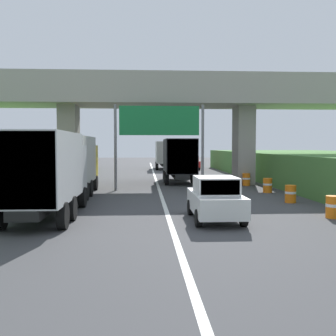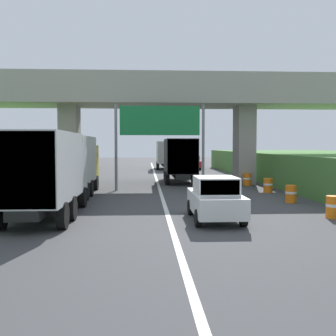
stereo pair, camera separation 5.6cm
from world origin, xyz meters
name	(u,v)px [view 2 (the right image)]	position (x,y,z in m)	size (l,w,h in m)	color
lane_centre_stripe	(161,194)	(0.00, 24.62, 0.00)	(0.20, 89.24, 0.01)	white
overpass_bridge	(158,103)	(0.00, 30.77, 6.15)	(40.00, 4.80, 8.10)	#9E998E
overhead_highway_sign	(160,127)	(0.00, 26.69, 4.16)	(5.88, 0.18, 5.60)	slate
truck_yellow	(73,163)	(-5.19, 24.21, 1.93)	(2.44, 7.30, 3.44)	black
truck_black	(179,158)	(1.75, 32.43, 1.93)	(2.44, 7.30, 3.44)	black
truck_silver	(47,170)	(-4.88, 16.72, 1.93)	(2.44, 7.30, 3.44)	black
truck_green	(166,154)	(1.58, 50.64, 1.93)	(2.44, 7.30, 3.44)	black
car_white	(215,199)	(1.78, 15.83, 0.86)	(1.86, 4.10, 1.72)	silver
car_red	(192,163)	(4.77, 49.59, 0.86)	(1.86, 4.10, 1.72)	red
construction_barrel_2	(333,207)	(6.62, 16.08, 0.46)	(0.57, 0.57, 0.90)	orange
construction_barrel_3	(291,194)	(6.50, 20.51, 0.46)	(0.57, 0.57, 0.90)	orange
construction_barrel_4	(268,185)	(6.68, 24.95, 0.46)	(0.57, 0.57, 0.90)	orange
construction_barrel_5	(247,179)	(6.47, 29.38, 0.46)	(0.57, 0.57, 0.90)	orange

